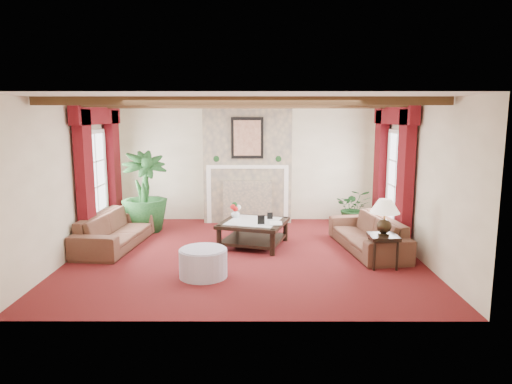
{
  "coord_description": "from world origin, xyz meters",
  "views": [
    {
      "loc": [
        0.21,
        -7.88,
        2.43
      ],
      "look_at": [
        0.2,
        0.4,
        1.05
      ],
      "focal_mm": 32.0,
      "sensor_mm": 36.0,
      "label": 1
    }
  ],
  "objects_px": {
    "sofa_right": "(368,228)",
    "potted_palm": "(145,209)",
    "coffee_table": "(253,234)",
    "side_table": "(383,251)",
    "sofa_left": "(116,224)",
    "ottoman": "(203,263)"
  },
  "relations": [
    {
      "from": "sofa_left",
      "to": "sofa_right",
      "type": "relative_size",
      "value": 1.01
    },
    {
      "from": "potted_palm",
      "to": "sofa_right",
      "type": "bearing_deg",
      "value": -17.43
    },
    {
      "from": "sofa_right",
      "to": "ottoman",
      "type": "height_order",
      "value": "sofa_right"
    },
    {
      "from": "sofa_left",
      "to": "ottoman",
      "type": "xyz_separation_m",
      "value": [
        1.84,
        -1.66,
        -0.21
      ]
    },
    {
      "from": "coffee_table",
      "to": "ottoman",
      "type": "bearing_deg",
      "value": -97.31
    },
    {
      "from": "sofa_left",
      "to": "sofa_right",
      "type": "bearing_deg",
      "value": -86.97
    },
    {
      "from": "sofa_right",
      "to": "coffee_table",
      "type": "relative_size",
      "value": 1.89
    },
    {
      "from": "sofa_right",
      "to": "potted_palm",
      "type": "relative_size",
      "value": 1.12
    },
    {
      "from": "side_table",
      "to": "potted_palm",
      "type": "bearing_deg",
      "value": 152.13
    },
    {
      "from": "potted_palm",
      "to": "ottoman",
      "type": "xyz_separation_m",
      "value": [
        1.56,
        -2.81,
        -0.26
      ]
    },
    {
      "from": "coffee_table",
      "to": "ottoman",
      "type": "distance_m",
      "value": 1.85
    },
    {
      "from": "sofa_right",
      "to": "potted_palm",
      "type": "bearing_deg",
      "value": -115.65
    },
    {
      "from": "ottoman",
      "to": "side_table",
      "type": "bearing_deg",
      "value": 9.22
    },
    {
      "from": "sofa_left",
      "to": "sofa_right",
      "type": "xyz_separation_m",
      "value": [
        4.69,
        -0.24,
        -0.01
      ]
    },
    {
      "from": "potted_palm",
      "to": "coffee_table",
      "type": "xyz_separation_m",
      "value": [
        2.32,
        -1.11,
        -0.24
      ]
    },
    {
      "from": "sofa_left",
      "to": "ottoman",
      "type": "height_order",
      "value": "sofa_left"
    },
    {
      "from": "potted_palm",
      "to": "side_table",
      "type": "xyz_separation_m",
      "value": [
        4.43,
        -2.34,
        -0.21
      ]
    },
    {
      "from": "sofa_right",
      "to": "potted_palm",
      "type": "height_order",
      "value": "potted_palm"
    },
    {
      "from": "sofa_left",
      "to": "sofa_right",
      "type": "height_order",
      "value": "sofa_left"
    },
    {
      "from": "sofa_right",
      "to": "ottoman",
      "type": "bearing_deg",
      "value": -71.68
    },
    {
      "from": "coffee_table",
      "to": "side_table",
      "type": "relative_size",
      "value": 2.16
    },
    {
      "from": "sofa_left",
      "to": "side_table",
      "type": "bearing_deg",
      "value": -98.3
    }
  ]
}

